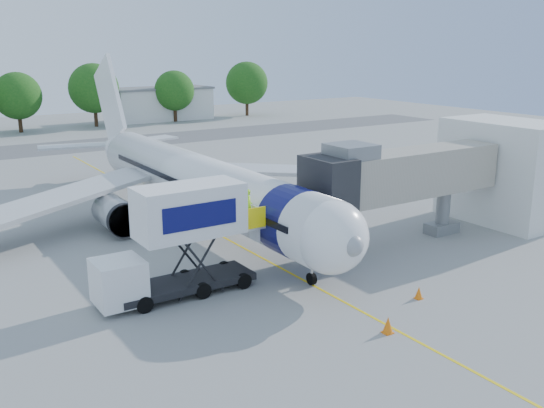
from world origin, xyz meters
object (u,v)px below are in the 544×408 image
catering_hiloader (178,242)px  ground_tug (403,306)px  aircraft (194,181)px  jet_bridge (395,176)px

catering_hiloader → ground_tug: bearing=-48.9°
aircraft → ground_tug: bearing=-87.5°
ground_tug → aircraft: bearing=102.6°
aircraft → jet_bridge: aircraft is taller
ground_tug → jet_bridge: bearing=58.9°
aircraft → jet_bridge: 13.77m
catering_hiloader → jet_bridge: bearing=0.0°
jet_bridge → ground_tug: (-7.15, -8.14, -3.61)m
aircraft → catering_hiloader: aircraft is taller
jet_bridge → catering_hiloader: (-14.26, -0.00, -1.58)m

